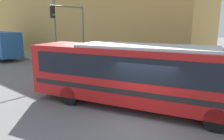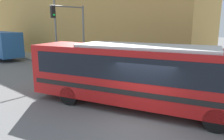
% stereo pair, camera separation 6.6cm
% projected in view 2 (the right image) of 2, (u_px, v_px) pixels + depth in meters
% --- Properties ---
extents(ground_plane, '(120.00, 120.00, 0.00)m').
position_uv_depth(ground_plane, '(143.00, 121.00, 9.55)').
color(ground_plane, slate).
extents(sidewalk, '(2.69, 70.00, 0.15)m').
position_uv_depth(sidewalk, '(33.00, 57.00, 26.78)').
color(sidewalk, gray).
rests_on(sidewalk, ground_plane).
extents(building_facade, '(6.00, 32.36, 9.97)m').
position_uv_depth(building_facade, '(74.00, 16.00, 27.07)').
color(building_facade, tan).
rests_on(building_facade, ground_plane).
extents(city_bus, '(5.85, 12.05, 3.16)m').
position_uv_depth(city_bus, '(145.00, 73.00, 10.51)').
color(city_bus, red).
rests_on(city_bus, ground_plane).
extents(fire_hydrant, '(0.20, 0.27, 0.68)m').
position_uv_depth(fire_hydrant, '(142.00, 76.00, 15.46)').
color(fire_hydrant, red).
rests_on(fire_hydrant, sidewalk).
extents(traffic_light_pole, '(3.28, 0.35, 5.43)m').
position_uv_depth(traffic_light_pole, '(73.00, 26.00, 18.13)').
color(traffic_light_pole, slate).
rests_on(traffic_light_pole, sidewalk).
extents(street_lamp, '(2.60, 0.28, 7.67)m').
position_uv_depth(street_lamp, '(52.00, 17.00, 21.41)').
color(street_lamp, slate).
rests_on(street_lamp, sidewalk).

